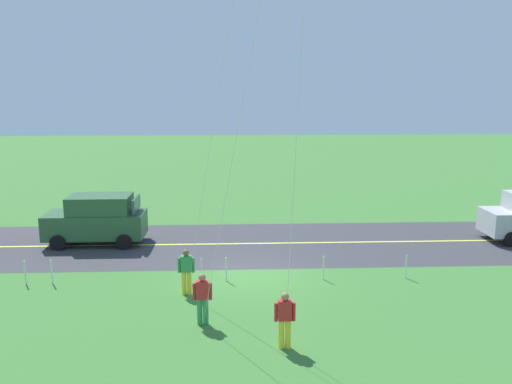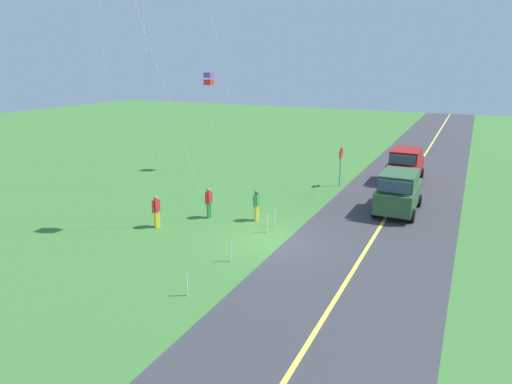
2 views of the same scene
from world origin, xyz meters
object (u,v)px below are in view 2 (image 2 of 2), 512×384
(stop_sign, at_px, (341,159))
(kite_green_far, at_px, (209,79))
(person_adult_near, at_px, (257,204))
(person_adult_companion, at_px, (156,210))
(person_child_watcher, at_px, (209,202))
(car_suv_foreground, at_px, (399,191))
(car_parked_east_near, at_px, (405,165))

(stop_sign, distance_m, kite_green_far, 11.09)
(person_adult_near, relative_size, person_adult_companion, 1.00)
(person_child_watcher, bearing_deg, person_adult_near, 55.55)
(person_adult_companion, xyz_separation_m, person_child_watcher, (2.31, -1.57, 0.00))
(car_suv_foreground, relative_size, car_parked_east_near, 1.00)
(person_child_watcher, relative_size, kite_green_far, 0.23)
(car_parked_east_near, height_order, stop_sign, stop_sign)
(kite_green_far, bearing_deg, stop_sign, -92.53)
(person_adult_companion, distance_m, person_child_watcher, 2.79)
(person_child_watcher, bearing_deg, car_parked_east_near, 96.16)
(car_suv_foreground, distance_m, stop_sign, 5.72)
(person_adult_near, relative_size, kite_green_far, 0.23)
(stop_sign, xyz_separation_m, person_adult_near, (-8.32, 1.99, -0.94))
(person_child_watcher, distance_m, kite_green_far, 12.39)
(person_adult_near, relative_size, person_child_watcher, 1.00)
(car_parked_east_near, distance_m, person_child_watcher, 14.50)
(person_adult_near, bearing_deg, person_adult_companion, -177.67)
(car_suv_foreground, relative_size, person_adult_near, 2.75)
(person_child_watcher, xyz_separation_m, kite_green_far, (9.44, 5.57, 5.77))
(car_suv_foreground, xyz_separation_m, person_adult_companion, (-7.53, 10.21, -0.29))
(person_adult_near, xyz_separation_m, kite_green_far, (8.76, 7.98, 5.77))
(stop_sign, xyz_separation_m, person_adult_companion, (-11.31, 5.97, -0.94))
(stop_sign, relative_size, person_child_watcher, 1.60)
(stop_sign, bearing_deg, person_adult_near, 166.52)
(kite_green_far, bearing_deg, person_child_watcher, -149.45)
(person_child_watcher, bearing_deg, person_adult_companion, -84.49)
(car_parked_east_near, relative_size, person_adult_companion, 2.75)
(person_adult_near, height_order, kite_green_far, kite_green_far)
(car_suv_foreground, bearing_deg, person_adult_companion, 126.40)
(person_adult_near, bearing_deg, kite_green_far, 97.68)
(stop_sign, height_order, person_adult_companion, stop_sign)
(car_suv_foreground, height_order, person_child_watcher, car_suv_foreground)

